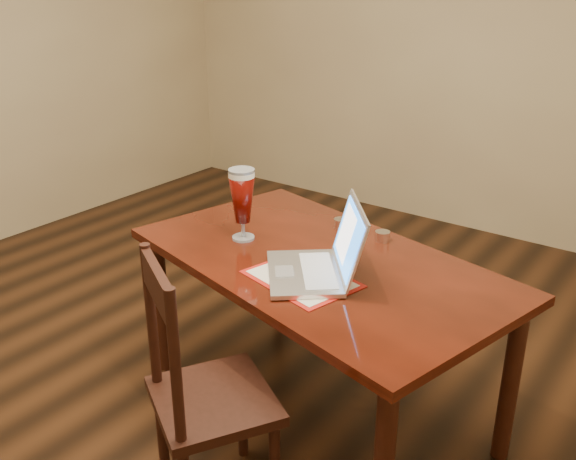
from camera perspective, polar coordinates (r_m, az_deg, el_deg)
The scene contains 3 objects.
ground at distance 2.83m, azimuth -7.73°, elevation -14.57°, with size 5.00×5.00×0.00m, color black.
dining_table at distance 2.44m, azimuth 2.51°, elevation -3.96°, with size 1.59×1.13×0.97m.
dining_chair at distance 2.13m, azimuth -7.52°, elevation -14.33°, with size 0.52×0.51×0.91m.
Camera 1 is at (1.62, -1.58, 1.70)m, focal length 40.00 mm.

